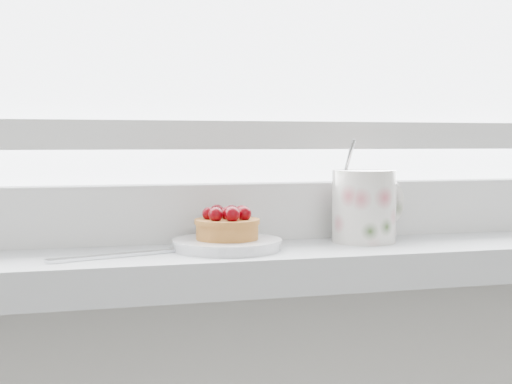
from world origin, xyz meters
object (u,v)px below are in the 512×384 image
object	(u,v)px
saucer	(227,244)
floral_mug	(366,204)
fork	(141,253)
raspberry_tart	(227,225)

from	to	relation	value
saucer	floral_mug	bearing A→B (deg)	6.05
saucer	fork	xyz separation A→B (m)	(-0.10, -0.01, -0.00)
saucer	floral_mug	world-z (taller)	floral_mug
fork	saucer	bearing A→B (deg)	6.78
floral_mug	fork	bearing A→B (deg)	-173.69
raspberry_tart	fork	distance (m)	0.10
saucer	raspberry_tart	bearing A→B (deg)	-60.09
raspberry_tart	floral_mug	world-z (taller)	floral_mug
saucer	raspberry_tart	world-z (taller)	raspberry_tart
floral_mug	fork	size ratio (longest dim) A/B	0.62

